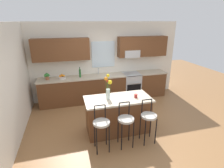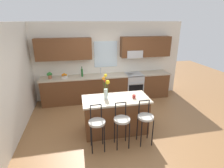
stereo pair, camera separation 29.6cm
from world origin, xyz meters
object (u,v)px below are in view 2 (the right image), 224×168
(oven_range, at_px, (133,86))
(flower_vase, at_px, (106,86))
(bar_stool_middle, at_px, (122,121))
(bar_stool_far, at_px, (145,119))
(mug_ceramic, at_px, (134,96))
(bottle_olive_oil, at_px, (82,73))
(bar_stool_near, at_px, (97,124))
(fruit_bowl_oranges, at_px, (64,76))
(potted_plant_small, at_px, (50,75))
(kitchen_island, at_px, (116,115))

(oven_range, xyz_separation_m, flower_vase, (-1.35, -1.92, 0.79))
(bar_stool_middle, xyz_separation_m, bar_stool_far, (0.55, 0.00, 0.00))
(oven_range, relative_size, bar_stool_far, 0.88)
(oven_range, xyz_separation_m, mug_ceramic, (-0.66, -2.02, 0.51))
(mug_ceramic, xyz_separation_m, bottle_olive_oil, (-1.18, 2.04, 0.10))
(mug_ceramic, bearing_deg, bar_stool_middle, -129.68)
(flower_vase, height_order, mug_ceramic, flower_vase)
(oven_range, xyz_separation_m, bar_stool_near, (-1.65, -2.55, 0.18))
(bottle_olive_oil, bearing_deg, mug_ceramic, -60.07)
(bar_stool_far, distance_m, fruit_bowl_oranges, 3.21)
(mug_ceramic, bearing_deg, oven_range, 71.77)
(bar_stool_far, distance_m, potted_plant_small, 3.51)
(flower_vase, bearing_deg, fruit_bowl_oranges, 119.02)
(bar_stool_near, xyz_separation_m, bar_stool_far, (1.10, 0.00, 0.00))
(bar_stool_near, distance_m, potted_plant_small, 2.89)
(kitchen_island, bearing_deg, bar_stool_middle, -90.00)
(kitchen_island, distance_m, bottle_olive_oil, 2.19)
(kitchen_island, relative_size, potted_plant_small, 7.33)
(oven_range, xyz_separation_m, potted_plant_small, (-2.90, 0.03, 0.59))
(oven_range, bearing_deg, bar_stool_near, -122.99)
(flower_vase, xyz_separation_m, bottle_olive_oil, (-0.49, 1.95, -0.18))
(kitchen_island, bearing_deg, bottle_olive_oil, 110.46)
(bar_stool_far, height_order, potted_plant_small, potted_plant_small)
(bar_stool_middle, height_order, bar_stool_far, same)
(bar_stool_far, relative_size, bottle_olive_oil, 2.98)
(fruit_bowl_oranges, distance_m, potted_plant_small, 0.47)
(potted_plant_small, bearing_deg, kitchen_island, -47.79)
(bar_stool_middle, height_order, flower_vase, flower_vase)
(mug_ceramic, xyz_separation_m, potted_plant_small, (-2.23, 2.04, 0.08))
(bar_stool_middle, relative_size, fruit_bowl_oranges, 4.34)
(bar_stool_middle, relative_size, potted_plant_small, 4.66)
(bar_stool_middle, bearing_deg, bottle_olive_oil, 105.99)
(bar_stool_far, bearing_deg, bar_stool_near, 180.00)
(kitchen_island, xyz_separation_m, bar_stool_far, (0.55, -0.60, 0.17))
(bar_stool_middle, bearing_deg, oven_range, 66.57)
(bar_stool_far, bearing_deg, bottle_olive_oil, 116.58)
(bar_stool_far, bearing_deg, bar_stool_middle, 180.00)
(oven_range, relative_size, mug_ceramic, 10.22)
(oven_range, height_order, kitchen_island, same)
(bar_stool_far, height_order, bottle_olive_oil, bottle_olive_oil)
(bar_stool_middle, bearing_deg, mug_ceramic, 50.32)
(flower_vase, relative_size, fruit_bowl_oranges, 2.69)
(bar_stool_far, xyz_separation_m, fruit_bowl_oranges, (-1.88, 2.58, 0.34))
(bar_stool_middle, relative_size, mug_ceramic, 11.58)
(bar_stool_near, relative_size, potted_plant_small, 4.66)
(bar_stool_near, height_order, bar_stool_far, same)
(oven_range, bearing_deg, mug_ceramic, -108.23)
(bar_stool_middle, relative_size, flower_vase, 1.61)
(flower_vase, bearing_deg, bar_stool_near, -116.18)
(bottle_olive_oil, bearing_deg, bar_stool_far, -63.42)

